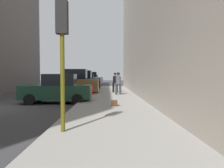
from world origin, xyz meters
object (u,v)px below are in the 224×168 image
object	(u,v)px
fire_hydrant	(92,90)
traffic_light	(62,37)
parked_bronze_suv	(73,83)
parked_white_van	(90,79)
duffel_bag	(114,103)
pedestrian_with_fedora	(115,82)
parked_black_suv	(81,81)
parked_blue_sedan	(92,80)
parked_red_hatchback	(86,81)
pedestrian_with_beanie	(118,82)
parked_dark_green_sedan	(58,89)

from	to	relation	value
fire_hydrant	traffic_light	distance (m)	11.66
parked_bronze_suv	traffic_light	distance (m)	13.69
parked_white_van	duffel_bag	world-z (taller)	parked_white_van
traffic_light	pedestrian_with_fedora	size ratio (longest dim) A/B	2.03
parked_black_suv	pedestrian_with_fedora	xyz separation A→B (m)	(3.77, -5.45, 0.10)
parked_blue_sedan	fire_hydrant	distance (m)	25.01
parked_red_hatchback	traffic_light	bearing A→B (deg)	-85.70
parked_red_hatchback	duffel_bag	bearing A→B (deg)	-80.07
parked_bronze_suv	duffel_bag	distance (m)	9.13
fire_hydrant	duffel_bag	world-z (taller)	fire_hydrant
parked_white_van	pedestrian_with_beanie	bearing A→B (deg)	-78.55
parked_bronze_suv	traffic_light	size ratio (longest dim) A/B	1.28
parked_bronze_suv	duffel_bag	xyz separation A→B (m)	(3.43, -8.42, -0.74)
parked_bronze_suv	fire_hydrant	distance (m)	2.76
parked_bronze_suv	pedestrian_with_beanie	distance (m)	4.39
fire_hydrant	traffic_light	bearing A→B (deg)	-89.75
parked_red_hatchback	pedestrian_with_beanie	size ratio (longest dim) A/B	2.39
parked_black_suv	parked_white_van	xyz separation A→B (m)	(0.00, 11.82, 0.00)
parked_bronze_suv	parked_black_suv	bearing A→B (deg)	90.00
duffel_bag	fire_hydrant	bearing A→B (deg)	104.24
parked_bronze_suv	parked_black_suv	distance (m)	5.72
parked_black_suv	pedestrian_with_beanie	size ratio (longest dim) A/B	2.62
pedestrian_with_fedora	duffel_bag	distance (m)	8.74
pedestrian_with_fedora	parked_red_hatchback	bearing A→B (deg)	109.05
parked_dark_green_sedan	parked_bronze_suv	xyz separation A→B (m)	(-0.00, 6.04, 0.18)
traffic_light	fire_hydrant	bearing A→B (deg)	90.25
pedestrian_with_beanie	parked_black_suv	bearing A→B (deg)	117.26
traffic_light	pedestrian_with_fedora	distance (m)	13.95
parked_black_suv	duffel_bag	bearing A→B (deg)	-76.37
parked_bronze_suv	pedestrian_with_fedora	world-z (taller)	parked_bronze_suv
parked_white_van	parked_blue_sedan	size ratio (longest dim) A/B	1.09
parked_blue_sedan	parked_dark_green_sedan	bearing A→B (deg)	-90.00
parked_black_suv	pedestrian_with_fedora	world-z (taller)	parked_black_suv
parked_blue_sedan	parked_bronze_suv	bearing A→B (deg)	-90.00
pedestrian_with_fedora	duffel_bag	xyz separation A→B (m)	(-0.34, -8.69, -0.85)
parked_dark_green_sedan	parked_black_suv	distance (m)	11.76
parked_white_van	traffic_light	bearing A→B (deg)	-86.58
parked_dark_green_sedan	fire_hydrant	bearing A→B (deg)	65.86
parked_black_suv	fire_hydrant	distance (m)	7.96
parked_blue_sedan	traffic_light	world-z (taller)	traffic_light
parked_bronze_suv	parked_dark_green_sedan	bearing A→B (deg)	-90.00
parked_white_van	fire_hydrant	bearing A→B (deg)	-84.73
parked_black_suv	duffel_bag	size ratio (longest dim) A/B	10.56
parked_white_van	duffel_bag	distance (m)	26.20
parked_red_hatchback	pedestrian_with_fedora	bearing A→B (deg)	-70.95
parked_dark_green_sedan	parked_white_van	size ratio (longest dim) A/B	0.91
parked_dark_green_sedan	pedestrian_with_fedora	distance (m)	7.35
parked_white_van	fire_hydrant	world-z (taller)	parked_white_van
fire_hydrant	pedestrian_with_beanie	xyz separation A→B (m)	(2.14, 0.08, 0.64)
parked_black_suv	traffic_light	distance (m)	19.34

